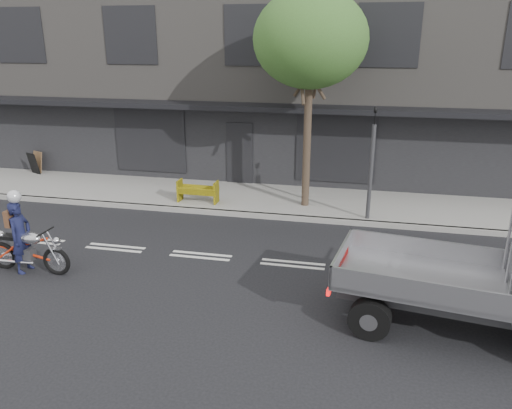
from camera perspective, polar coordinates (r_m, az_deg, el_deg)
The scene contains 10 objects.
ground at distance 13.05m, azimuth -6.33°, elevation -5.85°, with size 80.00×80.00×0.00m, color black.
sidewalk at distance 17.24m, azimuth -1.48°, elevation 0.75°, with size 32.00×3.20×0.15m, color gray.
kerb at distance 15.77m, azimuth -2.84°, elevation -1.01°, with size 32.00×0.20×0.15m, color gray.
building_main at distance 22.89m, azimuth 2.44°, elevation 15.26°, with size 26.00×10.00×8.00m, color slate.
street_tree at distance 15.51m, azimuth 6.24°, elevation 18.19°, with size 3.40×3.40×6.74m.
traffic_light_pole at distance 15.05m, azimuth 13.00°, elevation 3.84°, with size 0.12×0.12×3.50m.
motorcycle at distance 13.11m, azimuth -24.58°, elevation -4.69°, with size 2.17×0.63×1.11m.
rider at distance 13.09m, azimuth -25.29°, elevation -3.40°, with size 0.64×0.42×1.75m, color #131635.
construction_barrier at distance 16.42m, azimuth -6.88°, elevation 1.35°, with size 1.35×0.54×0.76m, color yellow, non-canonical shape.
sandwich_board at distance 21.75m, azimuth -24.10°, elevation 4.30°, with size 0.54×0.36×0.85m, color black, non-canonical shape.
Camera 1 is at (3.87, -11.22, 5.43)m, focal length 35.00 mm.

